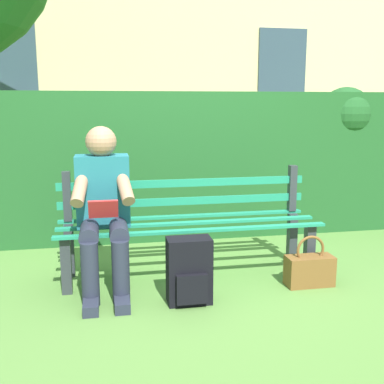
# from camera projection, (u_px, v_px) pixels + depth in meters

# --- Properties ---
(ground) EXTENTS (60.00, 60.00, 0.00)m
(ground) POSITION_uv_depth(u_px,v_px,m) (190.00, 276.00, 3.59)
(ground) COLOR #517F38
(park_bench) EXTENTS (1.98, 0.50, 0.82)m
(park_bench) POSITION_uv_depth(u_px,v_px,m) (188.00, 222.00, 3.58)
(park_bench) COLOR #2D3338
(park_bench) RESTS_ON ground
(person_seated) EXTENTS (0.44, 0.73, 1.16)m
(person_seated) POSITION_uv_depth(u_px,v_px,m) (103.00, 205.00, 3.26)
(person_seated) COLOR #1E6672
(person_seated) RESTS_ON ground
(hedge_backdrop) EXTENTS (4.90, 0.66, 1.49)m
(hedge_backdrop) POSITION_uv_depth(u_px,v_px,m) (207.00, 161.00, 4.70)
(hedge_backdrop) COLOR #1E5123
(hedge_backdrop) RESTS_ON ground
(backpack) EXTENTS (0.29, 0.24, 0.45)m
(backpack) POSITION_uv_depth(u_px,v_px,m) (189.00, 271.00, 3.07)
(backpack) COLOR black
(backpack) RESTS_ON ground
(handbag) EXTENTS (0.35, 0.15, 0.38)m
(handbag) POSITION_uv_depth(u_px,v_px,m) (310.00, 269.00, 3.38)
(handbag) COLOR brown
(handbag) RESTS_ON ground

